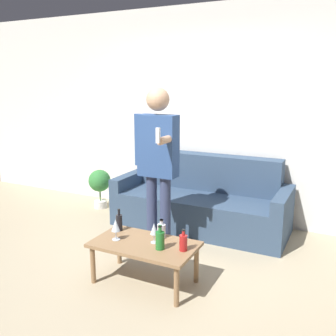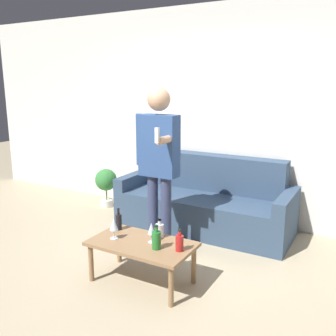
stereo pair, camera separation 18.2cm
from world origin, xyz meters
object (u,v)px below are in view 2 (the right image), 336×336
(couch, at_px, (205,203))
(person_standing_front, at_px, (159,157))
(coffee_table, at_px, (142,247))
(bottle_orange, at_px, (160,230))

(couch, distance_m, person_standing_front, 1.13)
(coffee_table, bearing_deg, person_standing_front, 107.07)
(couch, height_order, coffee_table, couch)
(couch, xyz_separation_m, bottle_orange, (0.12, -1.31, 0.14))
(bottle_orange, distance_m, person_standing_front, 0.77)
(couch, xyz_separation_m, coffee_table, (0.04, -1.48, 0.03))
(bottle_orange, height_order, person_standing_front, person_standing_front)
(couch, distance_m, bottle_orange, 1.32)
(coffee_table, height_order, bottle_orange, bottle_orange)
(coffee_table, height_order, person_standing_front, person_standing_front)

